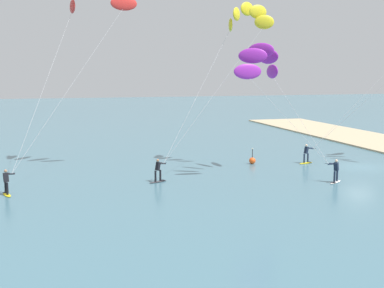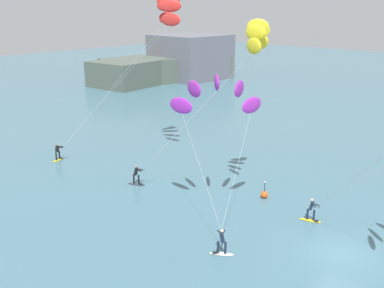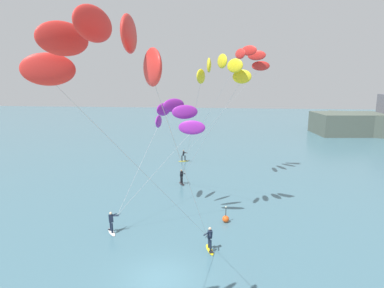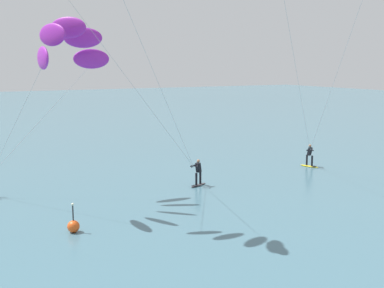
# 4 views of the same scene
# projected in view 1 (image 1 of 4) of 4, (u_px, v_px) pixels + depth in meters

# --- Properties ---
(ground_plane) EXTENTS (240.00, 240.00, 0.00)m
(ground_plane) POSITION_uv_depth(u_px,v_px,m) (360.00, 167.00, 42.91)
(ground_plane) COLOR #426B7A
(kitesurfer_mid_water) EXTENTS (7.49, 7.59, 9.95)m
(kitesurfer_mid_water) POSITION_uv_depth(u_px,v_px,m) (263.00, 65.00, 38.51)
(kitesurfer_mid_water) COLOR white
(kitesurfer_mid_water) RESTS_ON ground
(kitesurfer_far_out) EXTENTS (7.35, 10.79, 13.40)m
(kitesurfer_far_out) POSITION_uv_depth(u_px,v_px,m) (243.00, 23.00, 41.64)
(kitesurfer_far_out) COLOR #333338
(kitesurfer_far_out) RESTS_ON ground
(kitesurfer_downwind) EXTENTS (11.74, 10.19, 15.21)m
(kitesurfer_downwind) POSITION_uv_depth(u_px,v_px,m) (95.00, 0.00, 40.76)
(kitesurfer_downwind) COLOR yellow
(kitesurfer_downwind) RESTS_ON ground
(marker_buoy) EXTENTS (0.56, 0.56, 1.38)m
(marker_buoy) POSITION_uv_depth(u_px,v_px,m) (252.00, 160.00, 44.28)
(marker_buoy) COLOR #EA5119
(marker_buoy) RESTS_ON ground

